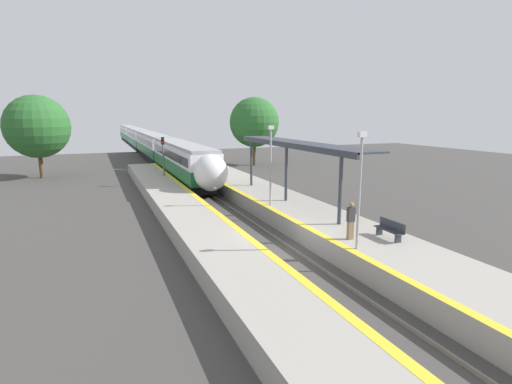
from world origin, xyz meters
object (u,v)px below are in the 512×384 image
Objects in this scene: train at (145,141)px; railway_signal at (163,157)px; lamppost_mid at (271,160)px; person_waiting at (351,220)px; platform_bench at (390,229)px; lamppost_near at (360,183)px.

railway_signal is at bearing -93.93° from train.
lamppost_mid is at bearing -74.27° from railway_signal.
railway_signal is at bearing 101.71° from person_waiting.
platform_bench is at bearing -74.47° from railway_signal.
person_waiting is at bearing -86.24° from lamppost_mid.
train is at bearing 94.52° from platform_bench.
railway_signal is 25.27m from lamppost_near.
train is 16.51× the size of lamppost_near.
lamppost_mid reaches higher than person_waiting.
train is 57.04m from platform_bench.
lamppost_near is 1.00× the size of lamppost_mid.
train is at bearing 92.70° from person_waiting.
platform_bench is at bearing 14.72° from lamppost_near.
railway_signal is at bearing 105.73° from lamppost_mid.
lamppost_near is at bearing -112.98° from person_waiting.
person_waiting is at bearing 161.01° from platform_bench.
person_waiting reaches higher than platform_bench.
platform_bench is 0.37× the size of railway_signal.
train reaches higher than person_waiting.
platform_bench is 3.50m from lamppost_near.
train is 17.90× the size of railway_signal.
lamppost_mid reaches higher than railway_signal.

